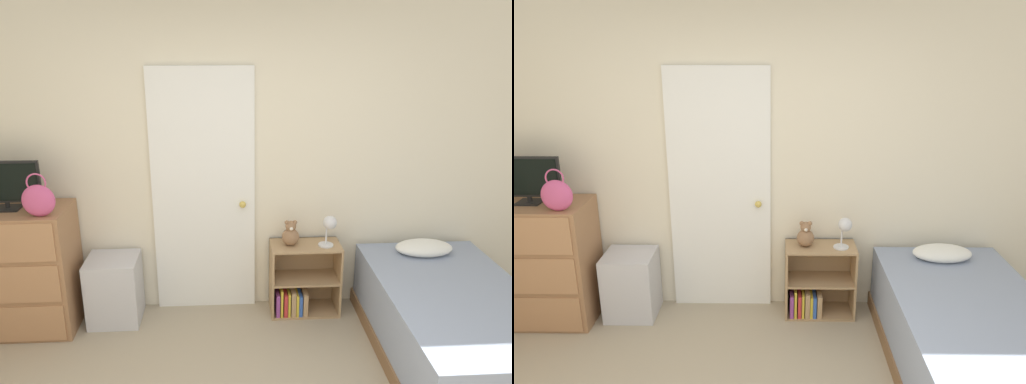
# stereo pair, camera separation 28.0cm
# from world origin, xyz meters

# --- Properties ---
(wall_back) EXTENTS (10.00, 0.06, 2.55)m
(wall_back) POSITION_xyz_m (0.00, 2.14, 1.27)
(wall_back) COLOR beige
(wall_back) RESTS_ON ground_plane
(door_closed) EXTENTS (0.84, 0.09, 2.07)m
(door_closed) POSITION_xyz_m (-0.31, 2.09, 1.04)
(door_closed) COLOR white
(door_closed) RESTS_ON ground_plane
(dresser) EXTENTS (0.88, 0.52, 1.02)m
(dresser) POSITION_xyz_m (-1.79, 1.84, 0.51)
(dresser) COLOR #996B47
(dresser) RESTS_ON ground_plane
(tv) EXTENTS (0.54, 0.16, 0.38)m
(tv) POSITION_xyz_m (-1.79, 1.85, 1.22)
(tv) COLOR black
(tv) RESTS_ON dresser
(handbag) EXTENTS (0.24, 0.11, 0.33)m
(handbag) POSITION_xyz_m (-1.49, 1.67, 1.15)
(handbag) COLOR #C64C7F
(handbag) RESTS_ON dresser
(storage_bin) EXTENTS (0.41, 0.39, 0.56)m
(storage_bin) POSITION_xyz_m (-1.06, 1.90, 0.28)
(storage_bin) COLOR silver
(storage_bin) RESTS_ON ground_plane
(bookshelf) EXTENTS (0.58, 0.31, 0.62)m
(bookshelf) POSITION_xyz_m (0.49, 1.94, 0.24)
(bookshelf) COLOR tan
(bookshelf) RESTS_ON ground_plane
(teddy_bear) EXTENTS (0.14, 0.14, 0.22)m
(teddy_bear) POSITION_xyz_m (0.40, 1.94, 0.72)
(teddy_bear) COLOR #8C6647
(teddy_bear) RESTS_ON bookshelf
(desk_lamp) EXTENTS (0.14, 0.14, 0.27)m
(desk_lamp) POSITION_xyz_m (0.72, 1.89, 0.81)
(desk_lamp) COLOR silver
(desk_lamp) RESTS_ON bookshelf
(bed) EXTENTS (1.05, 1.81, 0.67)m
(bed) POSITION_xyz_m (1.50, 1.20, 0.28)
(bed) COLOR brown
(bed) RESTS_ON ground_plane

